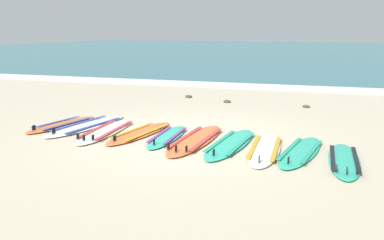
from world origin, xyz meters
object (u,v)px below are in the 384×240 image
(surfboard_2, at_px, (106,131))
(surfboard_1, at_px, (87,126))
(surfboard_5, at_px, (196,140))
(surfboard_9, at_px, (344,160))
(surfboard_8, at_px, (301,152))
(surfboard_7, at_px, (265,149))
(surfboard_6, at_px, (231,144))
(surfboard_0, at_px, (62,124))
(surfboard_3, at_px, (140,133))
(surfboard_4, at_px, (167,136))

(surfboard_2, bearing_deg, surfboard_1, 154.86)
(surfboard_5, bearing_deg, surfboard_1, 171.43)
(surfboard_9, bearing_deg, surfboard_8, 158.02)
(surfboard_2, distance_m, surfboard_7, 3.57)
(surfboard_6, bearing_deg, surfboard_1, 171.92)
(surfboard_0, xyz_separation_m, surfboard_2, (1.30, -0.26, 0.00))
(surfboard_5, xyz_separation_m, surfboard_7, (1.43, -0.26, -0.00))
(surfboard_0, height_order, surfboard_8, same)
(surfboard_5, distance_m, surfboard_6, 0.75)
(surfboard_6, xyz_separation_m, surfboard_7, (0.69, -0.18, 0.00))
(surfboard_0, xyz_separation_m, surfboard_5, (3.42, -0.36, 0.00))
(surfboard_6, relative_size, surfboard_8, 1.07)
(surfboard_0, xyz_separation_m, surfboard_9, (6.24, -0.88, 0.00))
(surfboard_3, distance_m, surfboard_9, 4.20)
(surfboard_5, distance_m, surfboard_8, 2.10)
(surfboard_0, height_order, surfboard_3, same)
(surfboard_5, distance_m, surfboard_7, 1.46)
(surfboard_4, bearing_deg, surfboard_8, -5.90)
(surfboard_6, xyz_separation_m, surfboard_8, (1.35, -0.14, 0.00))
(surfboard_3, bearing_deg, surfboard_9, -9.45)
(surfboard_8, bearing_deg, surfboard_9, -21.98)
(surfboard_2, distance_m, surfboard_8, 4.22)
(surfboard_3, distance_m, surfboard_7, 2.78)
(surfboard_3, xyz_separation_m, surfboard_9, (4.14, -0.69, 0.00))
(surfboard_1, relative_size, surfboard_7, 1.14)
(surfboard_0, bearing_deg, surfboard_4, -6.14)
(surfboard_6, bearing_deg, surfboard_5, 173.77)
(surfboard_9, bearing_deg, surfboard_7, 169.69)
(surfboard_9, bearing_deg, surfboard_1, 170.53)
(surfboard_1, xyz_separation_m, surfboard_7, (4.22, -0.68, 0.00))
(surfboard_4, distance_m, surfboard_8, 2.74)
(surfboard_5, bearing_deg, surfboard_6, -6.23)
(surfboard_7, distance_m, surfboard_9, 1.41)
(surfboard_5, relative_size, surfboard_7, 1.14)
(surfboard_1, relative_size, surfboard_9, 1.25)
(surfboard_0, relative_size, surfboard_3, 0.91)
(surfboard_1, bearing_deg, surfboard_0, -174.90)
(surfboard_6, relative_size, surfboard_7, 1.07)
(surfboard_0, relative_size, surfboard_5, 0.81)
(surfboard_2, bearing_deg, surfboard_5, -2.89)
(surfboard_0, height_order, surfboard_1, same)
(surfboard_3, relative_size, surfboard_9, 1.10)
(surfboard_2, bearing_deg, surfboard_4, -1.68)
(surfboard_2, height_order, surfboard_6, same)
(surfboard_3, distance_m, surfboard_4, 0.68)
(surfboard_9, bearing_deg, surfboard_5, 169.66)
(surfboard_0, relative_size, surfboard_7, 0.92)
(surfboard_1, distance_m, surfboard_8, 4.91)
(surfboard_7, relative_size, surfboard_9, 1.09)
(surfboard_3, distance_m, surfboard_6, 2.07)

